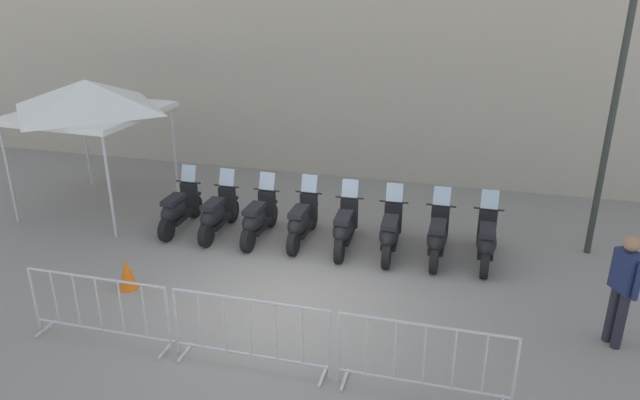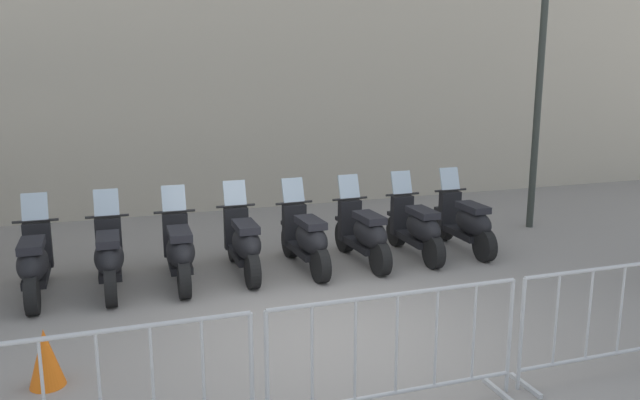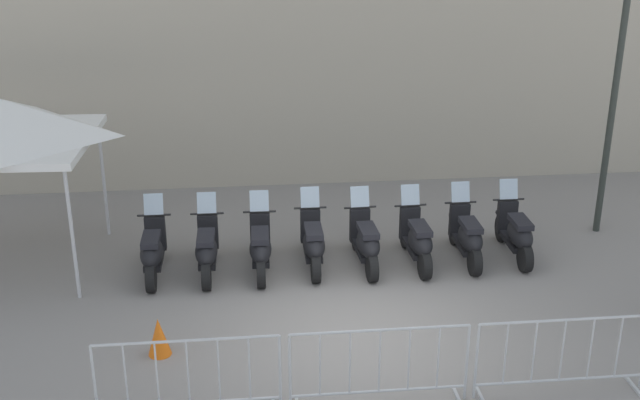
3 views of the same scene
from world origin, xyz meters
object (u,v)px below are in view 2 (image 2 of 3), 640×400
at_px(motorcycle_4, 306,239).
at_px(barrier_segment_1, 396,354).
at_px(motorcycle_1, 109,258).
at_px(motorcycle_2, 179,251).
at_px(motorcycle_7, 466,223).
at_px(traffic_cone, 46,358).
at_px(street_lamp, 544,22).
at_px(motorcycle_3, 244,244).
at_px(barrier_segment_2, 620,319).
at_px(motorcycle_5, 364,234).
at_px(motorcycle_0, 35,264).
at_px(motorcycle_6, 417,229).

relative_size(motorcycle_4, barrier_segment_1, 0.77).
relative_size(motorcycle_1, motorcycle_2, 1.00).
relative_size(motorcycle_4, motorcycle_7, 1.00).
bearing_deg(motorcycle_2, traffic_cone, -119.00).
relative_size(barrier_segment_1, street_lamp, 0.38).
bearing_deg(motorcycle_3, street_lamp, 13.18).
distance_m(barrier_segment_1, barrier_segment_2, 2.32).
relative_size(motorcycle_2, motorcycle_3, 1.00).
relative_size(motorcycle_2, barrier_segment_1, 0.77).
relative_size(motorcycle_2, motorcycle_5, 1.00).
height_order(motorcycle_0, motorcycle_4, same).
distance_m(motorcycle_3, barrier_segment_2, 4.79).
distance_m(motorcycle_2, motorcycle_6, 3.52).
xyz_separation_m(motorcycle_0, motorcycle_4, (3.52, 0.15, 0.00)).
distance_m(motorcycle_5, street_lamp, 4.93).
xyz_separation_m(motorcycle_1, barrier_segment_2, (4.70, -3.61, 0.07)).
relative_size(motorcycle_3, barrier_segment_1, 0.77).
relative_size(motorcycle_1, street_lamp, 0.29).
bearing_deg(traffic_cone, motorcycle_6, 28.91).
height_order(motorcycle_5, street_lamp, street_lamp).
bearing_deg(motorcycle_4, traffic_cone, -140.63).
relative_size(motorcycle_0, motorcycle_6, 1.00).
xyz_separation_m(motorcycle_0, barrier_segment_1, (3.26, -3.71, 0.07)).
bearing_deg(motorcycle_1, motorcycle_6, 3.48).
bearing_deg(motorcycle_3, motorcycle_6, 2.26).
distance_m(motorcycle_4, motorcycle_7, 2.63).
relative_size(motorcycle_2, traffic_cone, 3.13).
distance_m(barrier_segment_2, traffic_cone, 5.32).
bearing_deg(motorcycle_1, motorcycle_3, 5.30).
distance_m(motorcycle_0, motorcycle_5, 4.40).
bearing_deg(motorcycle_3, motorcycle_2, -171.68).
height_order(motorcycle_4, motorcycle_7, same).
xyz_separation_m(motorcycle_0, motorcycle_6, (5.26, 0.28, 0.00)).
height_order(motorcycle_1, motorcycle_2, same).
height_order(motorcycle_4, motorcycle_5, same).
height_order(motorcycle_0, motorcycle_7, same).
distance_m(motorcycle_3, motorcycle_5, 1.76).
relative_size(motorcycle_5, motorcycle_6, 1.00).
bearing_deg(motorcycle_0, motorcycle_3, 3.88).
bearing_deg(motorcycle_0, barrier_segment_2, -32.84).
bearing_deg(motorcycle_3, motorcycle_4, -1.58).
xyz_separation_m(motorcycle_2, motorcycle_7, (4.38, 0.32, 0.00)).
bearing_deg(motorcycle_6, motorcycle_2, -176.22).
bearing_deg(motorcycle_2, motorcycle_1, -177.74).
distance_m(motorcycle_1, barrier_segment_2, 5.93).
bearing_deg(motorcycle_6, motorcycle_5, -174.40).
bearing_deg(motorcycle_0, motorcycle_7, 3.49).
distance_m(motorcycle_1, motorcycle_7, 5.27).
relative_size(motorcycle_4, motorcycle_5, 1.00).
bearing_deg(barrier_segment_2, traffic_cone, 167.07).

